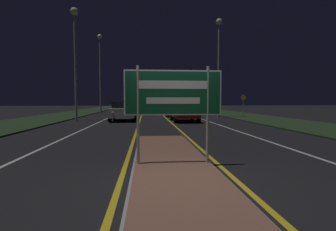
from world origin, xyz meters
TOP-DOWN VIEW (x-y plane):
  - ground_plane at (0.00, 0.00)m, footprint 160.00×160.00m
  - median_island at (0.00, 1.31)m, footprint 1.97×10.05m
  - verge_left at (-9.50, 20.00)m, footprint 5.00×100.00m
  - verge_right at (9.50, 20.00)m, footprint 5.00×100.00m
  - centre_line_yellow_left at (-1.18, 25.00)m, footprint 0.12×70.00m
  - centre_line_yellow_right at (1.18, 25.00)m, footprint 0.12×70.00m
  - lane_line_white_left at (-4.20, 25.00)m, footprint 0.12×70.00m
  - lane_line_white_right at (4.20, 25.00)m, footprint 0.12×70.00m
  - edge_line_white_left at (-7.20, 25.00)m, footprint 0.10×70.00m
  - edge_line_white_right at (7.20, 25.00)m, footprint 0.10×70.00m
  - highway_sign at (0.00, 1.31)m, footprint 2.36×0.07m
  - streetlight_left_near at (-6.20, 16.31)m, footprint 0.61×0.61m
  - streetlight_left_far at (-6.26, 27.89)m, footprint 0.57×0.57m
  - streetlight_right_near at (6.14, 19.32)m, footprint 0.58×0.58m
  - car_receding_0 at (2.30, 15.13)m, footprint 1.91×4.46m
  - car_receding_1 at (2.31, 22.65)m, footprint 2.00×4.56m
  - car_receding_2 at (2.78, 32.95)m, footprint 1.89×4.19m
  - car_receding_3 at (2.55, 46.03)m, footprint 1.93×4.41m
  - car_approaching_0 at (-2.48, 16.30)m, footprint 2.01×4.25m
  - car_approaching_1 at (-2.69, 27.19)m, footprint 1.94×4.22m
  - warning_sign at (8.49, 19.06)m, footprint 0.60×0.06m

SIDE VIEW (x-z plane):
  - ground_plane at x=0.00m, z-range 0.00..0.00m
  - centre_line_yellow_left at x=-1.18m, z-range 0.00..0.01m
  - centre_line_yellow_right at x=1.18m, z-range 0.00..0.01m
  - lane_line_white_left at x=-4.20m, z-range 0.00..0.01m
  - lane_line_white_right at x=4.20m, z-range 0.00..0.01m
  - edge_line_white_left at x=-7.20m, z-range 0.00..0.01m
  - edge_line_white_right at x=7.20m, z-range 0.00..0.01m
  - verge_left at x=-9.50m, z-range 0.00..0.08m
  - verge_right at x=9.50m, z-range 0.00..0.08m
  - median_island at x=0.00m, z-range -0.01..0.09m
  - car_receding_1 at x=2.31m, z-range 0.05..1.38m
  - car_receding_2 at x=2.78m, z-range 0.05..1.40m
  - car_approaching_1 at x=-2.69m, z-range 0.04..1.44m
  - car_receding_3 at x=2.55m, z-range 0.04..1.47m
  - car_receding_0 at x=2.30m, z-range 0.05..1.50m
  - car_approaching_0 at x=-2.48m, z-range 0.04..1.56m
  - warning_sign at x=8.49m, z-range 0.30..2.43m
  - highway_sign at x=0.00m, z-range 0.56..2.92m
  - streetlight_left_near at x=-6.20m, z-range 1.73..10.59m
  - streetlight_right_near at x=6.14m, z-range 1.63..10.88m
  - streetlight_left_far at x=-6.26m, z-range 1.63..11.30m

